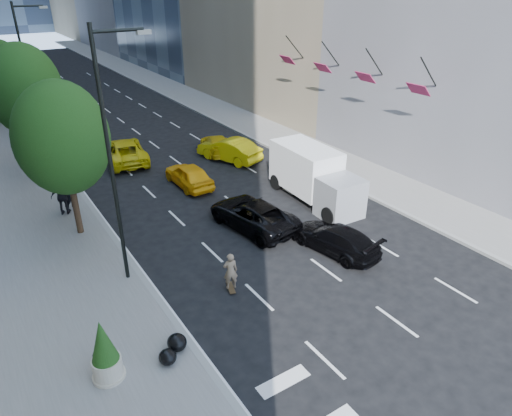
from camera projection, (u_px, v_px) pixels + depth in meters
ground at (308, 277)px, 19.48m from camera, size 160.00×160.00×0.00m
sidewalk_right at (201, 102)px, 46.77m from camera, size 4.00×120.00×0.15m
lamp_near at (113, 148)px, 16.78m from camera, size 2.13×0.22×10.00m
lamp_far at (30, 73)px, 30.26m from camera, size 2.13×0.22×10.00m
tree_near at (62, 139)px, 20.48m from camera, size 4.20×4.20×7.46m
tree_mid at (24, 90)px, 27.82m from camera, size 4.50×4.50×7.99m
tree_far at (1, 70)px, 37.87m from camera, size 3.90×3.90×6.92m
traffic_signal at (1, 61)px, 44.42m from camera, size 2.48×0.53×5.20m
facade_flags at (345, 69)px, 29.34m from camera, size 1.85×13.30×2.05m
skateboarder at (231, 273)px, 18.33m from camera, size 0.68×0.55×1.62m
black_sedan_lincoln at (253, 214)px, 23.10m from camera, size 3.15×5.47×1.43m
black_sedan_mercedes at (335, 239)px, 21.09m from camera, size 2.55×4.69×1.29m
taxi_a at (189, 175)px, 27.74m from camera, size 1.74×4.19×1.42m
taxi_b at (229, 149)px, 31.65m from camera, size 3.16×5.05×1.57m
taxi_c at (124, 151)px, 31.42m from camera, size 3.40×5.91×1.55m
taxi_d at (217, 144)px, 33.08m from camera, size 2.89×4.70×1.27m
city_bus at (45, 108)px, 38.60m from camera, size 4.58×11.82×3.21m
box_truck at (314, 176)px, 25.58m from camera, size 2.53×6.31×2.97m
pedestrian_a at (72, 192)px, 24.57m from camera, size 1.18×1.15×1.92m
pedestrian_b at (63, 197)px, 23.95m from camera, size 1.26×0.89×1.99m
trash_can at (105, 365)px, 14.31m from camera, size 0.57×0.57×0.85m
planter_shrub at (104, 351)px, 13.96m from camera, size 0.93×0.93×2.22m
garbage_bags at (173, 348)px, 15.16m from camera, size 1.14×1.10×0.56m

